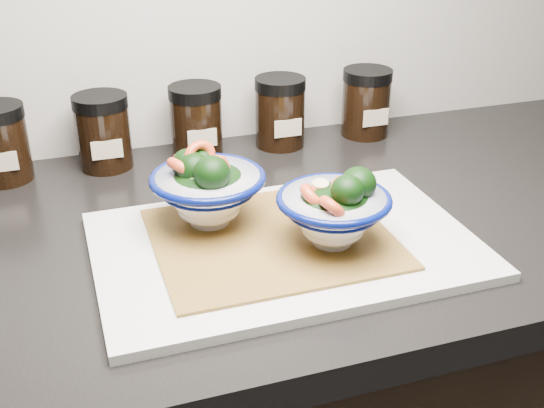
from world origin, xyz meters
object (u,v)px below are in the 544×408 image
object	(u,v)px
bowl_right	(335,210)
spice_jar_c	(196,121)
cutting_board	(285,245)
spice_jar_b	(103,132)
bowl_left	(207,189)
spice_jar_e	(366,102)
spice_jar_d	(280,112)
spice_jar_a	(0,143)

from	to	relation	value
bowl_right	spice_jar_c	xyz separation A→B (m)	(-0.09, 0.35, -0.00)
cutting_board	bowl_right	world-z (taller)	bowl_right
spice_jar_b	bowl_left	bearing A→B (deg)	-68.68
spice_jar_c	spice_jar_e	bearing A→B (deg)	0.00
spice_jar_b	spice_jar_d	bearing A→B (deg)	0.00
bowl_right	spice_jar_e	bearing A→B (deg)	59.43
bowl_right	spice_jar_b	world-z (taller)	spice_jar_b
bowl_left	spice_jar_d	world-z (taller)	bowl_left
spice_jar_c	cutting_board	bearing A→B (deg)	-84.16
spice_jar_d	spice_jar_e	xyz separation A→B (m)	(0.15, 0.00, 0.00)
cutting_board	spice_jar_a	xyz separation A→B (m)	(-0.32, 0.32, 0.05)
bowl_left	spice_jar_c	bearing A→B (deg)	80.16
bowl_right	spice_jar_b	xyz separation A→B (m)	(-0.23, 0.35, -0.00)
bowl_left	spice_jar_b	xyz separation A→B (m)	(-0.10, 0.25, -0.01)
spice_jar_e	cutting_board	bearing A→B (deg)	-128.72
spice_jar_c	bowl_right	bearing A→B (deg)	-76.28
spice_jar_c	spice_jar_b	bearing A→B (deg)	180.00
bowl_right	spice_jar_d	size ratio (longest dim) A/B	1.19
spice_jar_d	spice_jar_b	bearing A→B (deg)	180.00
spice_jar_c	spice_jar_e	size ratio (longest dim) A/B	1.00
spice_jar_a	spice_jar_d	world-z (taller)	same
cutting_board	spice_jar_e	size ratio (longest dim) A/B	3.98
spice_jar_b	spice_jar_c	xyz separation A→B (m)	(0.14, 0.00, 0.00)
spice_jar_a	spice_jar_b	distance (m)	0.15
bowl_right	spice_jar_c	bearing A→B (deg)	103.72
bowl_right	spice_jar_a	world-z (taller)	spice_jar_a
bowl_right	spice_jar_c	size ratio (longest dim) A/B	1.19
spice_jar_c	spice_jar_e	xyz separation A→B (m)	(0.29, 0.00, 0.00)
spice_jar_b	spice_jar_c	bearing A→B (deg)	0.00
bowl_left	spice_jar_a	bearing A→B (deg)	134.09
bowl_left	spice_jar_e	world-z (taller)	bowl_left
cutting_board	spice_jar_a	world-z (taller)	spice_jar_a
spice_jar_a	spice_jar_e	bearing A→B (deg)	0.00
cutting_board	bowl_left	world-z (taller)	bowl_left
bowl_left	spice_jar_a	xyz separation A→B (m)	(-0.24, 0.25, -0.01)
bowl_left	spice_jar_d	bearing A→B (deg)	54.20
spice_jar_c	spice_jar_a	bearing A→B (deg)	180.00
bowl_right	spice_jar_a	xyz separation A→B (m)	(-0.37, 0.35, -0.00)
cutting_board	spice_jar_b	bearing A→B (deg)	118.55
spice_jar_a	spice_jar_c	distance (m)	0.29
bowl_right	spice_jar_e	world-z (taller)	spice_jar_e
spice_jar_e	spice_jar_a	bearing A→B (deg)	180.00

